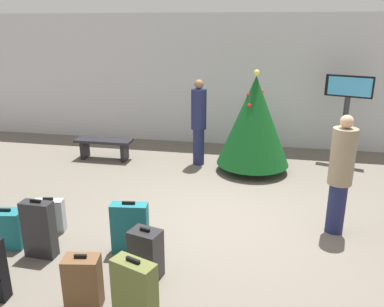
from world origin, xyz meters
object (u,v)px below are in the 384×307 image
object	(u,v)px
suitcase_0	(130,228)
suitcase_4	(135,295)
waiting_bench	(104,145)
suitcase_1	(39,229)
suitcase_6	(83,283)
flight_info_kiosk	(347,101)
traveller_0	(341,173)
suitcase_7	(8,229)
suitcase_5	(50,215)
traveller_1	(199,120)
holiday_tree	(254,121)
suitcase_3	(146,254)

from	to	relation	value
suitcase_0	suitcase_4	xyz separation A→B (m)	(0.53, -1.35, 0.03)
waiting_bench	suitcase_1	xyz separation A→B (m)	(0.77, -3.98, 0.05)
suitcase_0	suitcase_6	distance (m)	1.18
flight_info_kiosk	suitcase_0	size ratio (longest dim) A/B	2.57
traveller_0	suitcase_7	bearing A→B (deg)	-163.92
waiting_bench	suitcase_5	xyz separation A→B (m)	(0.54, -3.34, -0.10)
suitcase_0	suitcase_4	world-z (taller)	suitcase_4
suitcase_5	suitcase_4	bearing A→B (deg)	-41.03
suitcase_6	waiting_bench	bearing A→B (deg)	110.44
traveller_1	suitcase_1	size ratio (longest dim) A/B	2.27
holiday_tree	suitcase_1	distance (m)	4.72
suitcase_5	suitcase_6	size ratio (longest dim) A/B	0.83
suitcase_1	suitcase_3	bearing A→B (deg)	-6.42
waiting_bench	suitcase_7	distance (m)	3.85
holiday_tree	suitcase_6	xyz separation A→B (m)	(-1.62, -4.69, -0.79)
traveller_0	suitcase_7	world-z (taller)	traveller_0
suitcase_1	suitcase_6	xyz separation A→B (m)	(1.03, -0.85, -0.08)
suitcase_3	traveller_1	bearing A→B (deg)	91.29
flight_info_kiosk	traveller_1	size ratio (longest dim) A/B	1.03
traveller_1	suitcase_1	world-z (taller)	traveller_1
suitcase_0	suitcase_6	world-z (taller)	suitcase_0
suitcase_3	flight_info_kiosk	bearing A→B (deg)	58.85
flight_info_kiosk	traveller_1	bearing A→B (deg)	-164.61
traveller_1	waiting_bench	bearing A→B (deg)	-177.72
suitcase_0	suitcase_1	size ratio (longest dim) A/B	0.91
suitcase_0	suitcase_1	bearing A→B (deg)	-164.29
holiday_tree	suitcase_7	size ratio (longest dim) A/B	3.68
suitcase_6	suitcase_7	size ratio (longest dim) A/B	1.14
flight_info_kiosk	suitcase_3	world-z (taller)	flight_info_kiosk
waiting_bench	suitcase_0	size ratio (longest dim) A/B	1.73
flight_info_kiosk	traveller_1	distance (m)	3.33
waiting_bench	holiday_tree	bearing A→B (deg)	-2.29
suitcase_3	suitcase_4	distance (m)	0.87
traveller_1	suitcase_7	distance (m)	4.48
suitcase_0	suitcase_4	distance (m)	1.45
traveller_1	suitcase_0	world-z (taller)	traveller_1
suitcase_1	suitcase_4	bearing A→B (deg)	-31.25
suitcase_0	suitcase_1	xyz separation A→B (m)	(-1.16, -0.33, 0.04)
flight_info_kiosk	traveller_0	size ratio (longest dim) A/B	1.08
holiday_tree	suitcase_5	xyz separation A→B (m)	(-2.88, -3.20, -0.85)
suitcase_1	suitcase_4	size ratio (longest dim) A/B	1.02
suitcase_0	traveller_1	bearing A→B (deg)	85.67
traveller_0	traveller_1	xyz separation A→B (m)	(-2.56, 2.62, 0.05)
suitcase_5	waiting_bench	bearing A→B (deg)	99.17
flight_info_kiosk	traveller_1	xyz separation A→B (m)	(-3.19, -0.88, -0.38)
waiting_bench	suitcase_6	xyz separation A→B (m)	(1.80, -4.83, -0.04)
suitcase_0	suitcase_3	distance (m)	0.63
suitcase_4	suitcase_7	xyz separation A→B (m)	(-2.27, 1.16, -0.12)
traveller_0	suitcase_6	size ratio (longest dim) A/B	2.72
traveller_1	traveller_0	bearing A→B (deg)	-45.67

